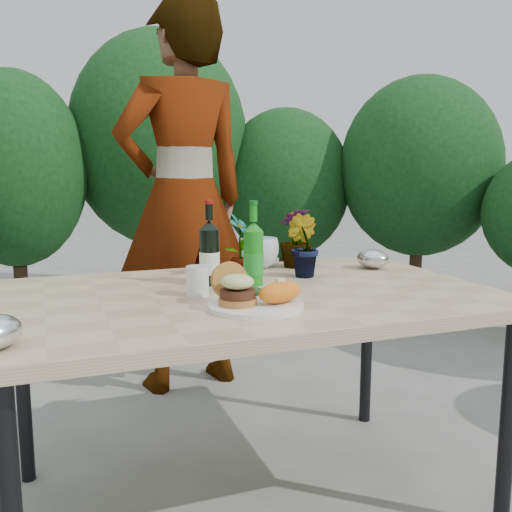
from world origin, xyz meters
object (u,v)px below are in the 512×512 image
object	(u,v)px
wine_bottle	(209,254)
patio_table	(248,308)
person	(184,199)
dinner_plate	(256,306)

from	to	relation	value
wine_bottle	patio_table	bearing A→B (deg)	-50.93
wine_bottle	person	xyz separation A→B (m)	(0.15, 1.00, 0.13)
dinner_plate	wine_bottle	bearing A→B (deg)	95.28
person	patio_table	bearing A→B (deg)	76.08
dinner_plate	person	bearing A→B (deg)	85.16
patio_table	wine_bottle	xyz separation A→B (m)	(-0.09, 0.15, 0.17)
patio_table	dinner_plate	distance (m)	0.23
wine_bottle	person	bearing A→B (deg)	90.59
dinner_plate	wine_bottle	world-z (taller)	wine_bottle
dinner_plate	wine_bottle	xyz separation A→B (m)	(-0.03, 0.36, 0.10)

